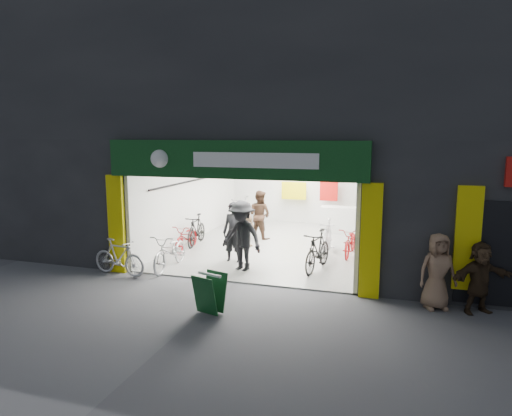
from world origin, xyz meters
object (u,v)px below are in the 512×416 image
at_px(sandwich_board, 210,292).
at_px(bike_left_front, 171,251).
at_px(bike_right_front, 318,251).
at_px(parked_bike, 119,257).
at_px(pedestrian_near, 437,271).

bearing_deg(sandwich_board, bike_left_front, 146.85).
xyz_separation_m(bike_right_front, parked_bike, (-4.86, -1.93, -0.07)).
distance_m(bike_left_front, parked_bike, 1.36).
relative_size(pedestrian_near, sandwich_board, 1.97).
distance_m(bike_right_front, pedestrian_near, 3.44).
bearing_deg(sandwich_board, parked_bike, 168.53).
height_order(bike_right_front, pedestrian_near, pedestrian_near).
bearing_deg(pedestrian_near, bike_left_front, 151.49).
distance_m(pedestrian_near, sandwich_board, 4.75).
bearing_deg(pedestrian_near, sandwich_board, 179.95).
height_order(parked_bike, sandwich_board, parked_bike).
bearing_deg(parked_bike, bike_right_front, -60.69).
relative_size(bike_left_front, pedestrian_near, 1.17).
relative_size(bike_left_front, bike_right_front, 1.04).
xyz_separation_m(bike_left_front, parked_bike, (-1.02, -0.90, -0.02)).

